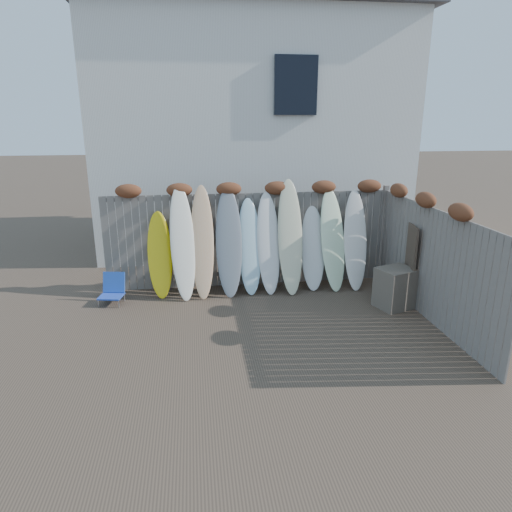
{
  "coord_description": "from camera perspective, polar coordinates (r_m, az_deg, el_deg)",
  "views": [
    {
      "loc": [
        -1.13,
        -6.93,
        3.51
      ],
      "look_at": [
        0.0,
        1.2,
        1.0
      ],
      "focal_mm": 32.0,
      "sensor_mm": 36.0,
      "label": 1
    }
  ],
  "objects": [
    {
      "name": "back_fence",
      "position": [
        9.68,
        -0.62,
        3.1
      ],
      "size": [
        6.05,
        0.28,
        2.24
      ],
      "color": "slate",
      "rests_on": "ground"
    },
    {
      "name": "surfboard_4",
      "position": [
        9.35,
        -0.8,
        1.19
      ],
      "size": [
        0.47,
        0.69,
        1.93
      ],
      "primitive_type": "ellipsoid",
      "rotation": [
        -0.31,
        0.0,
        -0.0
      ],
      "color": "#AED7E7",
      "rests_on": "ground"
    },
    {
      "name": "surfboard_2",
      "position": [
        9.2,
        -6.73,
        1.74
      ],
      "size": [
        0.5,
        0.8,
        2.21
      ],
      "primitive_type": "ellipsoid",
      "rotation": [
        -0.31,
        0.0,
        -0.05
      ],
      "color": "beige",
      "rests_on": "ground"
    },
    {
      "name": "lattice_panel",
      "position": [
        9.42,
        18.38,
        -0.71
      ],
      "size": [
        0.26,
        1.03,
        1.57
      ],
      "primitive_type": "cube",
      "rotation": [
        0.0,
        0.0,
        -0.21
      ],
      "color": "#4C402E",
      "rests_on": "ground"
    },
    {
      "name": "surfboard_9",
      "position": [
        9.82,
        12.3,
        1.94
      ],
      "size": [
        0.55,
        0.77,
        2.05
      ],
      "primitive_type": "ellipsoid",
      "rotation": [
        -0.31,
        0.0,
        -0.1
      ],
      "color": "silver",
      "rests_on": "ground"
    },
    {
      "name": "surfboard_5",
      "position": [
        9.38,
        1.56,
        1.59
      ],
      "size": [
        0.49,
        0.73,
        2.04
      ],
      "primitive_type": "ellipsoid",
      "rotation": [
        -0.31,
        0.0,
        0.02
      ],
      "color": "silver",
      "rests_on": "ground"
    },
    {
      "name": "beach_chair",
      "position": [
        9.4,
        -17.49,
        -3.98
      ],
      "size": [
        0.51,
        0.54,
        0.58
      ],
      "color": "blue",
      "rests_on": "ground"
    },
    {
      "name": "surfboard_3",
      "position": [
        9.24,
        -3.41,
        1.67
      ],
      "size": [
        0.56,
        0.77,
        2.14
      ],
      "primitive_type": "ellipsoid",
      "rotation": [
        -0.31,
        0.0,
        -0.03
      ],
      "color": "slate",
      "rests_on": "ground"
    },
    {
      "name": "right_fence",
      "position": [
        8.61,
        21.07,
        -0.11
      ],
      "size": [
        0.28,
        4.4,
        2.24
      ],
      "color": "slate",
      "rests_on": "ground"
    },
    {
      "name": "surfboard_8",
      "position": [
        9.67,
        9.56,
        1.98
      ],
      "size": [
        0.57,
        0.78,
        2.08
      ],
      "primitive_type": "ellipsoid",
      "rotation": [
        -0.31,
        0.0,
        0.1
      ],
      "color": "#D6F1C3",
      "rests_on": "ground"
    },
    {
      "name": "wooden_crate",
      "position": [
        9.11,
        17.03,
        -3.83
      ],
      "size": [
        0.81,
        0.74,
        0.77
      ],
      "primitive_type": "cube",
      "rotation": [
        0.0,
        0.0,
        0.34
      ],
      "color": "#725D55",
      "rests_on": "ground"
    },
    {
      "name": "surfboard_1",
      "position": [
        9.17,
        -9.17,
        1.6
      ],
      "size": [
        0.55,
        0.82,
        2.22
      ],
      "primitive_type": "ellipsoid",
      "rotation": [
        -0.31,
        0.0,
        0.1
      ],
      "color": "white",
      "rests_on": "ground"
    },
    {
      "name": "ground",
      "position": [
        7.85,
        1.22,
        -9.56
      ],
      "size": [
        80.0,
        80.0,
        0.0
      ],
      "primitive_type": "plane",
      "color": "#493A2D"
    },
    {
      "name": "surfboard_0",
      "position": [
        9.37,
        -11.92,
        0.14
      ],
      "size": [
        0.52,
        0.64,
        1.7
      ],
      "primitive_type": "ellipsoid",
      "rotation": [
        -0.31,
        0.0,
        0.07
      ],
      "color": "yellow",
      "rests_on": "ground"
    },
    {
      "name": "surfboard_7",
      "position": [
        9.66,
        7.12,
        0.97
      ],
      "size": [
        0.56,
        0.66,
        1.73
      ],
      "primitive_type": "ellipsoid",
      "rotation": [
        -0.31,
        0.0,
        -0.08
      ],
      "color": "silver",
      "rests_on": "ground"
    },
    {
      "name": "surfboard_6",
      "position": [
        9.39,
        4.3,
        2.39
      ],
      "size": [
        0.52,
        0.82,
        2.3
      ],
      "primitive_type": "ellipsoid",
      "rotation": [
        -0.31,
        0.0,
        -0.02
      ],
      "color": "beige",
      "rests_on": "ground"
    },
    {
      "name": "house",
      "position": [
        13.53,
        -1.03,
        15.69
      ],
      "size": [
        8.5,
        5.5,
        6.33
      ],
      "color": "silver",
      "rests_on": "ground"
    }
  ]
}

